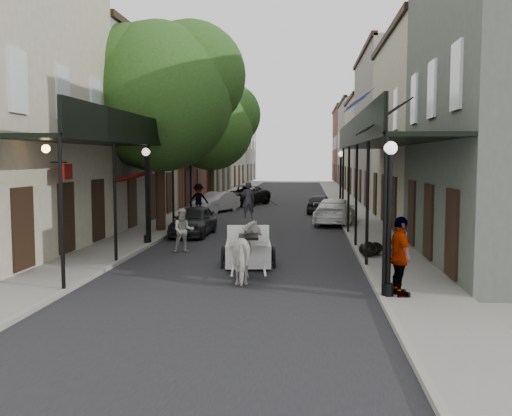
% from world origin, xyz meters
% --- Properties ---
extents(ground, '(140.00, 140.00, 0.00)m').
position_xyz_m(ground, '(0.00, 0.00, 0.00)').
color(ground, gray).
rests_on(ground, ground).
extents(road, '(8.00, 90.00, 0.01)m').
position_xyz_m(road, '(0.00, 20.00, 0.01)').
color(road, black).
rests_on(road, ground).
extents(sidewalk_left, '(2.20, 90.00, 0.12)m').
position_xyz_m(sidewalk_left, '(-5.00, 20.00, 0.06)').
color(sidewalk_left, gray).
rests_on(sidewalk_left, ground).
extents(sidewalk_right, '(2.20, 90.00, 0.12)m').
position_xyz_m(sidewalk_right, '(5.00, 20.00, 0.06)').
color(sidewalk_right, gray).
rests_on(sidewalk_right, ground).
extents(building_row_left, '(5.00, 80.00, 10.50)m').
position_xyz_m(building_row_left, '(-8.60, 30.00, 5.25)').
color(building_row_left, '#C0B89A').
rests_on(building_row_left, ground).
extents(building_row_right, '(5.00, 80.00, 10.50)m').
position_xyz_m(building_row_right, '(8.60, 30.00, 5.25)').
color(building_row_right, gray).
rests_on(building_row_right, ground).
extents(gallery_left, '(2.20, 18.05, 4.88)m').
position_xyz_m(gallery_left, '(-4.79, 6.98, 4.05)').
color(gallery_left, black).
rests_on(gallery_left, sidewalk_left).
extents(gallery_right, '(2.20, 18.05, 4.88)m').
position_xyz_m(gallery_right, '(4.79, 6.98, 4.05)').
color(gallery_right, black).
rests_on(gallery_right, sidewalk_right).
extents(tree_near, '(7.31, 6.80, 9.63)m').
position_xyz_m(tree_near, '(-4.20, 10.18, 6.49)').
color(tree_near, '#382619').
rests_on(tree_near, sidewalk_left).
extents(tree_far, '(6.45, 6.00, 8.61)m').
position_xyz_m(tree_far, '(-4.25, 24.18, 5.84)').
color(tree_far, '#382619').
rests_on(tree_far, sidewalk_left).
extents(lamppost_right_near, '(0.32, 0.32, 3.71)m').
position_xyz_m(lamppost_right_near, '(4.10, -2.00, 2.05)').
color(lamppost_right_near, black).
rests_on(lamppost_right_near, sidewalk_right).
extents(lamppost_left, '(0.32, 0.32, 3.71)m').
position_xyz_m(lamppost_left, '(-4.10, 6.00, 2.05)').
color(lamppost_left, black).
rests_on(lamppost_left, sidewalk_left).
extents(lamppost_right_far, '(0.32, 0.32, 3.71)m').
position_xyz_m(lamppost_right_far, '(4.10, 18.00, 2.05)').
color(lamppost_right_far, black).
rests_on(lamppost_right_far, sidewalk_right).
extents(horse, '(1.08, 2.02, 1.64)m').
position_xyz_m(horse, '(0.53, -0.13, 0.82)').
color(horse, silver).
rests_on(horse, ground).
extents(carriage, '(1.84, 2.54, 2.74)m').
position_xyz_m(carriage, '(0.26, 2.41, 1.06)').
color(carriage, black).
rests_on(carriage, ground).
extents(pedestrian_walking, '(0.92, 0.81, 1.61)m').
position_xyz_m(pedestrian_walking, '(-2.33, 4.52, 0.80)').
color(pedestrian_walking, '#B4B3A9').
rests_on(pedestrian_walking, ground).
extents(pedestrian_sidewalk_left, '(1.26, 0.85, 1.81)m').
position_xyz_m(pedestrian_sidewalk_left, '(-4.20, 17.19, 1.03)').
color(pedestrian_sidewalk_left, gray).
rests_on(pedestrian_sidewalk_left, sidewalk_left).
extents(pedestrian_sidewalk_right, '(0.68, 1.20, 1.92)m').
position_xyz_m(pedestrian_sidewalk_right, '(4.38, -2.00, 1.08)').
color(pedestrian_sidewalk_right, gray).
rests_on(pedestrian_sidewalk_right, sidewalk_right).
extents(car_left_near, '(1.72, 3.98, 1.34)m').
position_xyz_m(car_left_near, '(-2.86, 9.00, 0.67)').
color(car_left_near, black).
rests_on(car_left_near, ground).
extents(car_left_mid, '(2.73, 4.10, 1.28)m').
position_xyz_m(car_left_mid, '(-3.60, 20.01, 0.64)').
color(car_left_mid, '#99999E').
rests_on(car_left_mid, ground).
extents(car_left_far, '(4.32, 5.81, 1.47)m').
position_xyz_m(car_left_far, '(-2.60, 25.31, 0.73)').
color(car_left_far, black).
rests_on(car_left_far, ground).
extents(car_right_near, '(2.60, 4.91, 1.36)m').
position_xyz_m(car_right_near, '(3.60, 14.00, 0.68)').
color(car_right_near, white).
rests_on(car_right_near, ground).
extents(car_right_far, '(1.74, 3.66, 1.21)m').
position_xyz_m(car_right_far, '(2.93, 19.95, 0.60)').
color(car_right_far, black).
rests_on(car_right_far, ground).
extents(trash_bags, '(0.87, 1.02, 0.51)m').
position_xyz_m(trash_bags, '(4.32, 3.71, 0.36)').
color(trash_bags, black).
rests_on(trash_bags, sidewalk_right).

